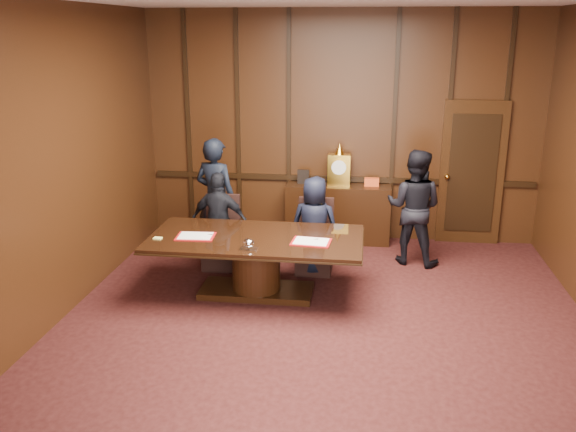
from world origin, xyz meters
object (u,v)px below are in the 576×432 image
Objects in this scene: sideboard at (338,211)px; witness_right at (414,207)px; witness_left at (216,199)px; conference_table at (256,256)px; signatory_right at (314,226)px; signatory_left at (220,221)px.

witness_right is (1.09, -0.78, 0.33)m from sideboard.
witness_left is at bearing -151.64° from sideboard.
signatory_right is at bearing 50.91° from conference_table.
witness_right is at bearing -157.27° from witness_left.
sideboard is 1.19× the size of signatory_right.
witness_right is (2.79, 0.14, -0.06)m from witness_left.
witness_left is (-1.45, 0.44, 0.20)m from signatory_right.
sideboard is 2.07m from signatory_left.
witness_right is (1.34, 0.58, 0.14)m from signatory_right.
signatory_left reaches higher than conference_table.
sideboard is 0.98× the size of witness_right.
signatory_right is (1.30, 0.00, -0.01)m from signatory_left.
conference_table is at bearing 134.89° from signatory_left.
witness_left is at bearing -65.14° from signatory_left.
sideboard is 0.61× the size of conference_table.
sideboard is 1.38m from witness_right.
signatory_left is 0.78× the size of witness_left.
witness_right reaches higher than sideboard.
witness_right is at bearing 34.64° from conference_table.
signatory_left is 1.30m from signatory_right.
witness_right is at bearing -35.74° from sideboard.
sideboard is 0.91× the size of witness_left.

